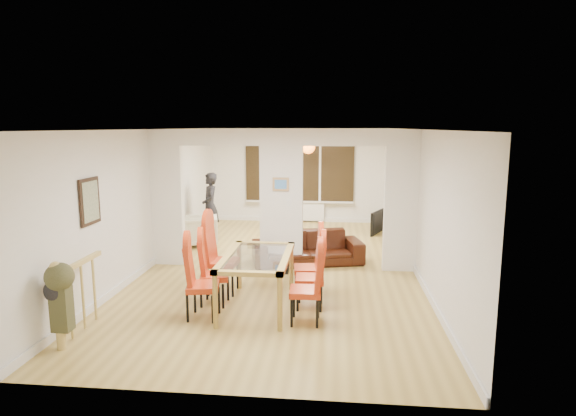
# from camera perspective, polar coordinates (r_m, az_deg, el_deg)

# --- Properties ---
(floor) EXTENTS (5.00, 9.00, 0.01)m
(floor) POSITION_cam_1_polar(r_m,az_deg,el_deg) (9.28, -0.78, -6.96)
(floor) COLOR #B09247
(floor) RESTS_ON ground
(room_walls) EXTENTS (5.00, 9.00, 2.60)m
(room_walls) POSITION_cam_1_polar(r_m,az_deg,el_deg) (9.00, -0.79, 1.00)
(room_walls) COLOR silver
(room_walls) RESTS_ON floor
(divider_wall) EXTENTS (5.00, 0.18, 2.60)m
(divider_wall) POSITION_cam_1_polar(r_m,az_deg,el_deg) (9.00, -0.79, 1.00)
(divider_wall) COLOR white
(divider_wall) RESTS_ON floor
(bay_window_blinds) EXTENTS (3.00, 0.08, 1.80)m
(bay_window_blinds) POSITION_cam_1_polar(r_m,az_deg,el_deg) (13.37, 1.37, 4.70)
(bay_window_blinds) COLOR black
(bay_window_blinds) RESTS_ON room_walls
(radiator) EXTENTS (1.40, 0.08, 0.50)m
(radiator) POSITION_cam_1_polar(r_m,az_deg,el_deg) (13.48, 1.34, -0.40)
(radiator) COLOR white
(radiator) RESTS_ON floor
(pendant_light) EXTENTS (0.36, 0.36, 0.36)m
(pendant_light) POSITION_cam_1_polar(r_m,az_deg,el_deg) (12.17, 2.39, 7.27)
(pendant_light) COLOR orange
(pendant_light) RESTS_ON room_walls
(stair_newel) EXTENTS (0.40, 1.20, 1.10)m
(stair_newel) POSITION_cam_1_polar(r_m,az_deg,el_deg) (6.84, -23.39, -9.06)
(stair_newel) COLOR tan
(stair_newel) RESTS_ON floor
(wall_poster) EXTENTS (0.04, 0.52, 0.67)m
(wall_poster) POSITION_cam_1_polar(r_m,az_deg,el_deg) (7.39, -22.44, 0.73)
(wall_poster) COLOR gray
(wall_poster) RESTS_ON room_walls
(pillar_photo) EXTENTS (0.30, 0.03, 0.25)m
(pillar_photo) POSITION_cam_1_polar(r_m,az_deg,el_deg) (8.86, -0.87, 2.83)
(pillar_photo) COLOR #4C8CD8
(pillar_photo) RESTS_ON divider_wall
(dining_table) EXTENTS (0.96, 1.71, 0.80)m
(dining_table) POSITION_cam_1_polar(r_m,az_deg,el_deg) (7.18, -3.67, -8.65)
(dining_table) COLOR #AB8C3F
(dining_table) RESTS_ON floor
(dining_chair_la) EXTENTS (0.50, 0.50, 1.08)m
(dining_chair_la) POSITION_cam_1_polar(r_m,az_deg,el_deg) (6.84, -10.06, -8.47)
(dining_chair_la) COLOR #B43212
(dining_chair_la) RESTS_ON floor
(dining_chair_lb) EXTENTS (0.49, 0.49, 1.03)m
(dining_chair_lb) POSITION_cam_1_polar(r_m,az_deg,el_deg) (7.34, -8.73, -7.40)
(dining_chair_lb) COLOR #B43212
(dining_chair_lb) RESTS_ON floor
(dining_chair_lc) EXTENTS (0.50, 0.50, 1.18)m
(dining_chair_lc) POSITION_cam_1_polar(r_m,az_deg,el_deg) (7.80, -7.75, -5.75)
(dining_chair_lc) COLOR #B43212
(dining_chair_lc) RESTS_ON floor
(dining_chair_ra) EXTENTS (0.43, 0.43, 1.05)m
(dining_chair_ra) POSITION_cam_1_polar(r_m,az_deg,el_deg) (6.59, 2.07, -9.18)
(dining_chair_ra) COLOR #B43212
(dining_chair_ra) RESTS_ON floor
(dining_chair_rb) EXTENTS (0.43, 0.43, 1.03)m
(dining_chair_rb) POSITION_cam_1_polar(r_m,az_deg,el_deg) (7.13, 2.60, -7.80)
(dining_chair_rb) COLOR #B43212
(dining_chair_rb) RESTS_ON floor
(dining_chair_rc) EXTENTS (0.46, 0.46, 1.05)m
(dining_chair_rc) POSITION_cam_1_polar(r_m,az_deg,el_deg) (7.58, 2.35, -6.65)
(dining_chair_rc) COLOR #B43212
(dining_chair_rc) RESTS_ON floor
(sofa) EXTENTS (2.26, 1.32, 0.62)m
(sofa) POSITION_cam_1_polar(r_m,az_deg,el_deg) (9.45, 2.31, -4.71)
(sofa) COLOR black
(sofa) RESTS_ON floor
(armchair) EXTENTS (0.89, 0.90, 0.67)m
(armchair) POSITION_cam_1_polar(r_m,az_deg,el_deg) (11.01, -10.29, -2.66)
(armchair) COLOR beige
(armchair) RESTS_ON floor
(person) EXTENTS (0.68, 0.56, 1.58)m
(person) POSITION_cam_1_polar(r_m,az_deg,el_deg) (11.50, -9.20, 0.22)
(person) COLOR black
(person) RESTS_ON floor
(television) EXTENTS (0.97, 0.53, 0.58)m
(television) POSITION_cam_1_polar(r_m,az_deg,el_deg) (12.33, 10.22, -1.56)
(television) COLOR black
(television) RESTS_ON floor
(coffee_table) EXTENTS (1.01, 0.69, 0.21)m
(coffee_table) POSITION_cam_1_polar(r_m,az_deg,el_deg) (11.49, 1.07, -3.16)
(coffee_table) COLOR #322311
(coffee_table) RESTS_ON floor
(bottle) EXTENTS (0.07, 0.07, 0.27)m
(bottle) POSITION_cam_1_polar(r_m,az_deg,el_deg) (11.40, 0.19, -2.02)
(bottle) COLOR #143F19
(bottle) RESTS_ON coffee_table
(bowl) EXTENTS (0.20, 0.20, 0.05)m
(bowl) POSITION_cam_1_polar(r_m,az_deg,el_deg) (11.51, 1.25, -2.47)
(bowl) COLOR #322311
(bowl) RESTS_ON coffee_table
(shoes) EXTENTS (0.23, 0.24, 0.09)m
(shoes) POSITION_cam_1_polar(r_m,az_deg,el_deg) (8.92, -0.65, -7.34)
(shoes) COLOR black
(shoes) RESTS_ON floor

